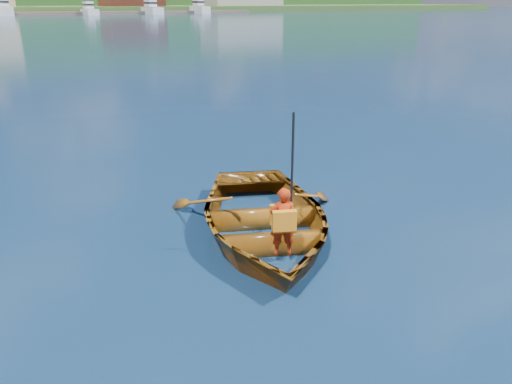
# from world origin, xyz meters

# --- Properties ---
(ground) EXTENTS (600.00, 600.00, 0.00)m
(ground) POSITION_xyz_m (0.00, 0.00, 0.00)
(ground) COLOR #0F2745
(ground) RESTS_ON ground
(rowboat) EXTENTS (4.37, 5.08, 0.89)m
(rowboat) POSITION_xyz_m (1.36, 0.25, 0.29)
(rowboat) COLOR brown
(rowboat) RESTS_ON ground
(child_paddler) EXTENTS (0.45, 0.43, 2.10)m
(child_paddler) POSITION_xyz_m (1.18, -0.64, 0.65)
(child_paddler) COLOR #AC290B
(child_paddler) RESTS_ON ground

